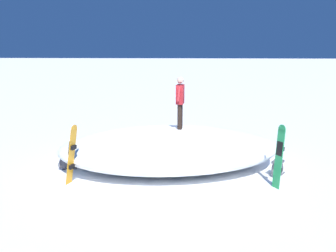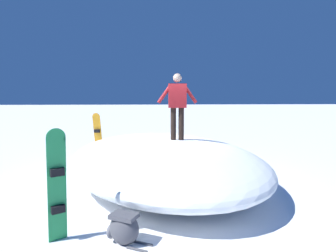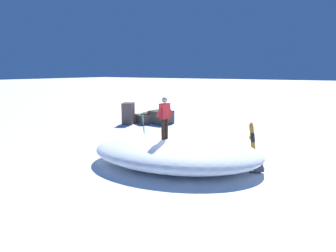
# 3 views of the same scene
# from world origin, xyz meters

# --- Properties ---
(ground) EXTENTS (240.00, 240.00, 0.00)m
(ground) POSITION_xyz_m (0.00, 0.00, 0.00)
(ground) COLOR white
(snow_mound) EXTENTS (7.64, 5.93, 1.10)m
(snow_mound) POSITION_xyz_m (0.39, -0.33, 0.55)
(snow_mound) COLOR white
(snow_mound) RESTS_ON ground
(snowboarder_standing) EXTENTS (0.26, 1.02, 1.66)m
(snowboarder_standing) POSITION_xyz_m (0.72, 0.01, 2.05)
(snowboarder_standing) COLOR black
(snowboarder_standing) RESTS_ON snow_mound
(snowboard_primary_upright) EXTENTS (0.36, 0.35, 1.66)m
(snowboard_primary_upright) POSITION_xyz_m (-2.10, -2.33, 0.86)
(snowboard_primary_upright) COLOR orange
(snowboard_primary_upright) RESTS_ON ground
(snowboard_secondary_upright) EXTENTS (0.26, 0.30, 1.71)m
(snowboard_secondary_upright) POSITION_xyz_m (3.41, -2.21, 0.88)
(snowboard_secondary_upright) COLOR #1E8C47
(snowboard_secondary_upright) RESTS_ON ground
(backpack_near) EXTENTS (0.58, 0.38, 0.41)m
(backpack_near) POSITION_xyz_m (-2.74, -1.07, 0.21)
(backpack_near) COLOR #4C4C51
(backpack_near) RESTS_ON ground
(backpack_far) EXTENTS (0.55, 0.71, 0.47)m
(backpack_far) POSITION_xyz_m (3.58, -1.26, 0.24)
(backpack_far) COLOR #4C4C51
(backpack_far) RESTS_ON ground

